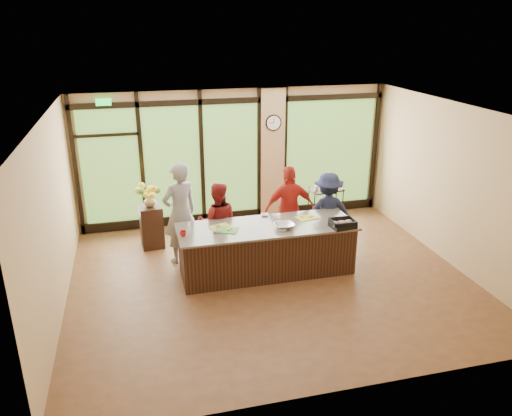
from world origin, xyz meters
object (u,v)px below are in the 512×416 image
island_base (266,250)px  cook_right (327,211)px  bar_cart (325,202)px  roasting_pan (343,225)px  cook_left (180,213)px  flower_stand (152,227)px

island_base → cook_right: size_ratio=1.94×
bar_cart → roasting_pan: bearing=-113.8°
cook_left → bar_cart: cook_left is taller
island_base → bar_cart: 2.53m
cook_right → cook_left: bearing=3.4°
roasting_pan → flower_stand: (-3.27, 2.03, -0.52)m
island_base → roasting_pan: size_ratio=7.34×
roasting_pan → cook_right: bearing=75.0°
cook_left → roasting_pan: size_ratio=4.64×
flower_stand → bar_cart: size_ratio=0.89×
cook_left → bar_cart: bearing=170.7°
cook_right → flower_stand: bearing=-8.8°
island_base → cook_left: 1.77m
flower_stand → bar_cart: bar_cart is taller
roasting_pan → cook_left: bearing=148.6°
bar_cart → flower_stand: bearing=171.9°
cook_left → flower_stand: bearing=-80.7°
cook_left → bar_cart: 3.42m
cook_left → bar_cart: (3.28, 0.89, -0.39)m
cook_right → roasting_pan: 1.11m
island_base → flower_stand: (-1.97, 1.64, -0.00)m
island_base → roasting_pan: roasting_pan is taller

